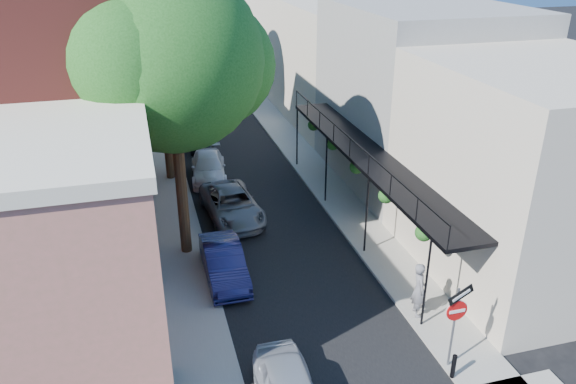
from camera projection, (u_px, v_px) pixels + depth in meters
road_surface at (209, 112)px, 41.80m from camera, size 6.00×64.00×0.01m
sidewalk_left at (155, 116)px, 40.81m from camera, size 2.00×64.00×0.12m
sidewalk_right at (262, 107)px, 42.74m from camera, size 2.00×64.00×0.12m
buildings_left at (65, 55)px, 36.41m from camera, size 10.10×59.10×12.00m
buildings_right at (328, 47)px, 41.67m from camera, size 9.80×55.00×10.00m
sign_post at (456, 314)px, 16.29m from camera, size 0.89×0.17×2.99m
bollard at (454, 366)px, 16.48m from camera, size 0.14×0.14×0.80m
oak_near at (182, 61)px, 20.41m from camera, size 7.48×6.80×11.42m
oak_mid at (166, 46)px, 27.72m from camera, size 6.60×6.00×10.20m
oak_far at (155, 1)px, 35.15m from camera, size 7.70×7.00×11.90m
parked_car_b at (224, 263)px, 21.38m from camera, size 1.45×4.12×1.36m
parked_car_c at (232, 205)px, 25.97m from camera, size 2.66×5.07×1.36m
parked_car_d at (208, 167)px, 30.23m from camera, size 2.26×4.59×1.28m
parked_car_e at (200, 139)px, 34.48m from camera, size 1.55×3.52×1.18m
pedestrian at (419, 289)px, 19.00m from camera, size 0.61×0.81×2.00m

